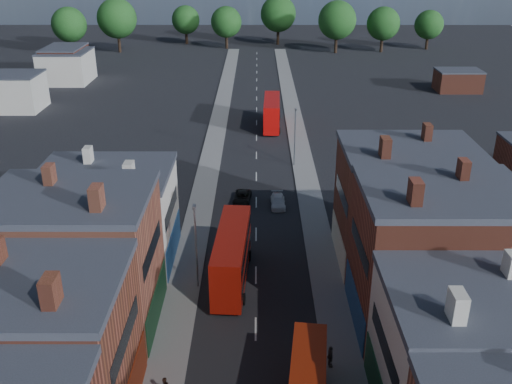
{
  "coord_description": "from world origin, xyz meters",
  "views": [
    {
      "loc": [
        0.11,
        -13.26,
        28.66
      ],
      "look_at": [
        0.0,
        36.65,
        6.41
      ],
      "focal_mm": 40.0,
      "sensor_mm": 36.0,
      "label": 1
    }
  ],
  "objects_px": {
    "bus_0": "(232,255)",
    "bus_2": "(272,112)",
    "car_2": "(242,198)",
    "car_3": "(278,201)",
    "ped_3": "(330,357)"
  },
  "relations": [
    {
      "from": "bus_0",
      "to": "bus_2",
      "type": "relative_size",
      "value": 1.04
    },
    {
      "from": "car_2",
      "to": "car_3",
      "type": "height_order",
      "value": "car_3"
    },
    {
      "from": "bus_2",
      "to": "car_2",
      "type": "xyz_separation_m",
      "value": [
        -4.18,
        -29.37,
        -1.99
      ]
    },
    {
      "from": "ped_3",
      "to": "bus_2",
      "type": "bearing_deg",
      "value": -2.36
    },
    {
      "from": "car_3",
      "to": "ped_3",
      "type": "height_order",
      "value": "ped_3"
    },
    {
      "from": "car_2",
      "to": "bus_0",
      "type": "bearing_deg",
      "value": -86.31
    },
    {
      "from": "bus_2",
      "to": "ped_3",
      "type": "distance_m",
      "value": 58.03
    },
    {
      "from": "bus_2",
      "to": "car_3",
      "type": "xyz_separation_m",
      "value": [
        0.04,
        -30.42,
        -1.99
      ]
    },
    {
      "from": "car_2",
      "to": "ped_3",
      "type": "height_order",
      "value": "ped_3"
    },
    {
      "from": "bus_0",
      "to": "car_3",
      "type": "relative_size",
      "value": 2.82
    },
    {
      "from": "bus_0",
      "to": "ped_3",
      "type": "xyz_separation_m",
      "value": [
        7.58,
        -11.59,
        -1.66
      ]
    },
    {
      "from": "car_2",
      "to": "bus_2",
      "type": "bearing_deg",
      "value": 87.2
    },
    {
      "from": "car_3",
      "to": "ped_3",
      "type": "relative_size",
      "value": 2.32
    },
    {
      "from": "car_2",
      "to": "car_3",
      "type": "xyz_separation_m",
      "value": [
        4.22,
        -1.05,
        0.0
      ]
    },
    {
      "from": "bus_2",
      "to": "car_3",
      "type": "height_order",
      "value": "bus_2"
    }
  ]
}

